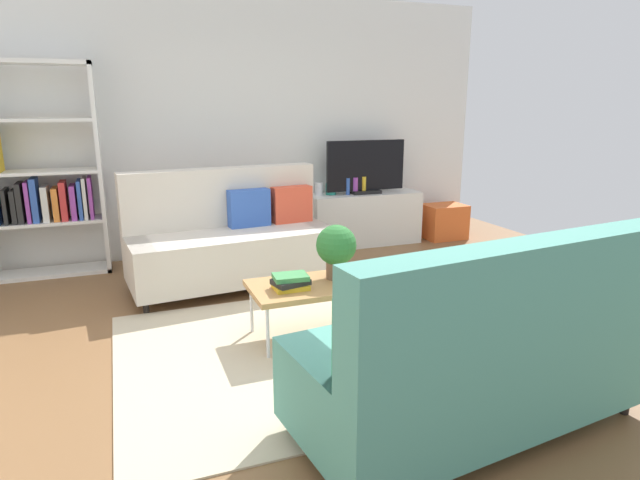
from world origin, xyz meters
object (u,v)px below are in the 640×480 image
Objects in this scene: coffee_table at (324,286)px; bookshelf at (40,180)px; tv at (366,168)px; couch_beige at (232,239)px; tv_console at (364,219)px; vase_1 at (331,189)px; vase_0 at (319,189)px; couch_green at (477,355)px; bottle_0 at (348,186)px; bottle_1 at (355,186)px; storage_trunk at (444,221)px; potted_plant at (336,247)px; table_book_0 at (291,287)px; bottle_2 at (364,185)px.

bookshelf is at bearing 130.95° from coffee_table.
couch_beige is at bearing -153.28° from tv.
vase_1 is at bearing 173.28° from tv_console.
tv_console reaches higher than coffee_table.
bookshelf reaches higher than vase_0.
couch_green reaches higher than vase_0.
bookshelf is at bearing -179.45° from vase_1.
bottle_1 is at bearing 0.00° from bottle_0.
storage_trunk is (2.55, 2.27, -0.17)m from coffee_table.
bottle_1 is (1.01, 3.75, 0.30)m from couch_green.
potted_plant is at bearing -137.73° from storage_trunk.
table_book_0 is 2.88m from bottle_1.
bookshelf is at bearing 178.98° from bottle_1.
bottle_1 is (0.10, 0.00, 0.00)m from bottle_0.
coffee_table is 2.69m from bottle_1.
vase_0 is at bearing -147.23° from couch_beige.
tv_console is 0.45m from bottle_1.
table_book_0 is at bearing -125.73° from tv.
bottle_1 reaches higher than potted_plant.
couch_beige reaches higher than vase_1.
bottle_0 is (1.49, 2.38, 0.30)m from table_book_0.
tv is 0.63m from vase_0.
bottle_0 reaches higher than potted_plant.
couch_green reaches higher than tv_console.
bottle_1 is at bearing 60.69° from coffee_table.
potted_plant is (-0.18, 1.48, 0.22)m from couch_green.
vase_1 is (-0.42, 0.07, -0.24)m from tv.
vase_0 is at bearing 175.07° from tv_console.
bottle_2 reaches higher than bottle_0.
bottle_2 is (0.11, 0.00, 0.00)m from bottle_1.
bottle_1 reaches higher than storage_trunk.
couch_green is at bearing -106.72° from bottle_2.
couch_beige is at bearing 94.41° from table_book_0.
tv_console reaches higher than table_book_0.
tv reaches higher than vase_0.
bottle_2 is (-1.13, 0.06, 0.52)m from storage_trunk.
coffee_table is 2.67× the size of potted_plant.
bottle_0 reaches higher than vase_1.
vase_1 reaches higher than tv_console.
vase_1 is at bearing 0.55° from bookshelf.
potted_plant is at bearing 104.88° from couch_beige.
table_book_0 is (0.11, -1.47, -0.01)m from couch_beige.
tv_console is at bearing 174.81° from storage_trunk.
storage_trunk is 2.58× the size of bottle_0.
table_book_0 is (-0.39, -0.11, -0.22)m from potted_plant.
bottle_0 is (1.21, 2.33, 0.35)m from coffee_table.
vase_0 is (0.75, 2.36, 0.06)m from potted_plant.
potted_plant is at bearing -46.75° from bookshelf.
couch_green is 3.98m from tv.
storage_trunk is at bearing 42.27° from potted_plant.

